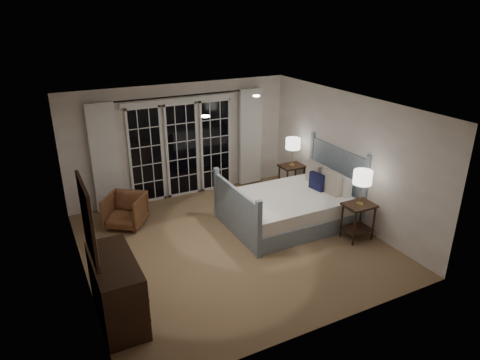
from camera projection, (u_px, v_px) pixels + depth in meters
name	position (u px, v px, depth m)	size (l,w,h in m)	color
floor	(232.00, 243.00, 7.71)	(5.00, 5.00, 0.00)	#937B4F
ceiling	(231.00, 106.00, 6.77)	(5.00, 5.00, 0.00)	white
wall_left	(76.00, 209.00, 6.19)	(0.02, 5.00, 2.50)	white
wall_right	(347.00, 157.00, 8.29)	(0.02, 5.00, 2.50)	white
wall_back	(181.00, 141.00, 9.31)	(5.00, 0.02, 2.50)	white
wall_front	(321.00, 248.00, 5.18)	(5.00, 0.02, 2.50)	white
french_doors	(182.00, 149.00, 9.33)	(2.50, 0.04, 2.20)	black
curtain_rod	(180.00, 96.00, 8.85)	(0.03, 0.03, 3.50)	black
curtain_left	(105.00, 158.00, 8.55)	(0.55, 0.10, 2.25)	white
curtain_right	(250.00, 137.00, 9.94)	(0.55, 0.10, 2.25)	white
downlight_a	(256.00, 96.00, 7.61)	(0.12, 0.12, 0.01)	white
downlight_b	(205.00, 116.00, 6.19)	(0.12, 0.12, 0.01)	white
bed	(291.00, 206.00, 8.37)	(2.35, 1.70, 1.38)	#8897A4
nightstand_left	(358.00, 216.00, 7.72)	(0.53, 0.43, 0.69)	#311D10
nightstand_right	(292.00, 175.00, 9.62)	(0.53, 0.42, 0.68)	#311D10
lamp_left	(363.00, 178.00, 7.44)	(0.33, 0.33, 0.64)	tan
lamp_right	(293.00, 144.00, 9.35)	(0.32, 0.32, 0.63)	tan
armchair	(125.00, 211.00, 8.23)	(0.69, 0.71, 0.64)	brown
dresser	(117.00, 289.00, 5.72)	(0.55, 1.29, 0.92)	#311D10
mirror	(88.00, 220.00, 5.21)	(0.05, 0.85, 1.00)	#311D10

